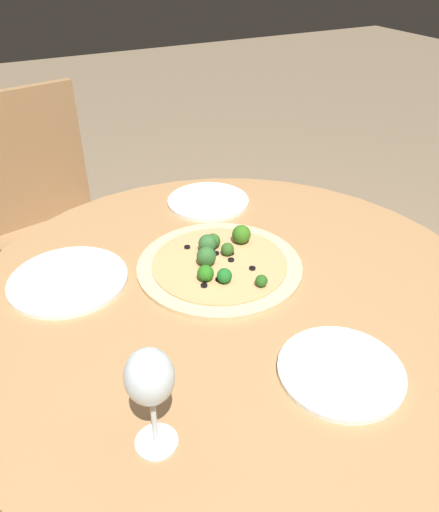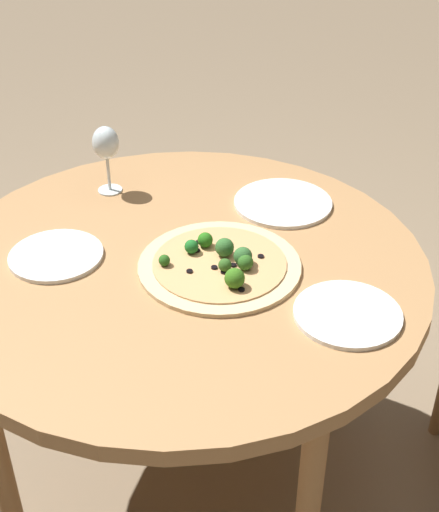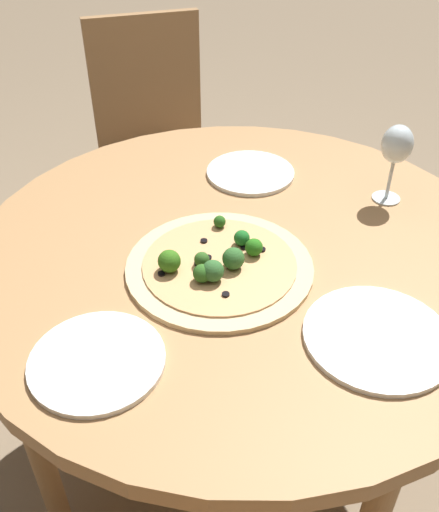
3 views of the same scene
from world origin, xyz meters
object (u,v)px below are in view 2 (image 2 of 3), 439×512
at_px(pizza, 220,264).
at_px(plate_near, 283,203).
at_px(plate_side, 348,314).
at_px(wine_glass, 106,145).
at_px(plate_far, 56,256).

distance_m(pizza, plate_near, 0.32).
bearing_deg(plate_near, plate_side, -156.16).
xyz_separation_m(wine_glass, plate_side, (-0.40, -0.63, -0.12)).
bearing_deg(pizza, wine_glass, 50.89).
bearing_deg(wine_glass, plate_near, -87.51).
bearing_deg(plate_near, pizza, 162.38).
distance_m(pizza, wine_glass, 0.47).
relative_size(plate_near, plate_side, 1.13).
bearing_deg(plate_near, wine_glass, 92.49).
height_order(pizza, plate_side, pizza).
height_order(plate_far, plate_side, same).
bearing_deg(plate_near, plate_far, 126.18).
bearing_deg(wine_glass, plate_far, 177.13).
bearing_deg(wine_glass, plate_side, -122.16).
bearing_deg(plate_far, pizza, -84.63).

